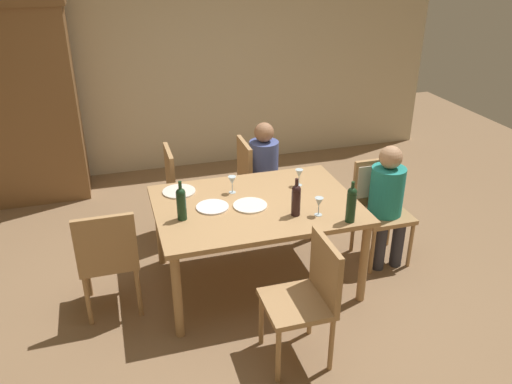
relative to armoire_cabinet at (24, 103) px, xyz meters
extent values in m
plane|color=#846647|center=(1.92, -2.33, -1.10)|extent=(10.00, 10.00, 0.00)
cube|color=beige|center=(1.92, 0.45, 0.25)|extent=(6.40, 0.12, 2.70)
cube|color=brown|center=(0.00, 0.00, -0.05)|extent=(1.10, 0.56, 2.10)
cube|color=brown|center=(0.00, 0.00, 1.04)|extent=(1.18, 0.62, 0.08)
cube|color=#A87F51|center=(1.92, -2.33, -0.36)|extent=(1.63, 1.16, 0.04)
cylinder|color=#A87F51|center=(1.17, -2.84, -0.74)|extent=(0.07, 0.07, 0.72)
cylinder|color=#A87F51|center=(2.66, -2.84, -0.74)|extent=(0.07, 0.07, 0.72)
cylinder|color=#A87F51|center=(1.17, -1.82, -0.74)|extent=(0.07, 0.07, 0.72)
cylinder|color=#A87F51|center=(2.66, -1.82, -0.74)|extent=(0.07, 0.07, 0.72)
cylinder|color=#A87F51|center=(2.47, -1.18, -0.88)|extent=(0.04, 0.04, 0.44)
cylinder|color=#A87F51|center=(2.47, -1.56, -0.88)|extent=(0.04, 0.04, 0.44)
cylinder|color=#A87F51|center=(2.09, -1.18, -0.88)|extent=(0.04, 0.04, 0.44)
cylinder|color=#A87F51|center=(2.09, -1.56, -0.88)|extent=(0.04, 0.04, 0.44)
cube|color=#A87F51|center=(2.28, -1.37, -0.64)|extent=(0.44, 0.44, 0.04)
cube|color=#A87F51|center=(2.08, -1.37, -0.40)|extent=(0.04, 0.44, 0.44)
cylinder|color=#A87F51|center=(3.30, -2.52, -0.88)|extent=(0.04, 0.04, 0.44)
cylinder|color=#A87F51|center=(2.92, -2.52, -0.88)|extent=(0.04, 0.04, 0.44)
cylinder|color=#A87F51|center=(3.30, -2.14, -0.88)|extent=(0.04, 0.04, 0.44)
cylinder|color=#A87F51|center=(2.92, -2.14, -0.88)|extent=(0.04, 0.04, 0.44)
cube|color=#A87F51|center=(3.11, -2.33, -0.64)|extent=(0.44, 0.44, 0.04)
cube|color=#A87F51|center=(3.11, -2.13, -0.40)|extent=(0.44, 0.04, 0.44)
cube|color=beige|center=(3.11, -2.13, -0.38)|extent=(0.40, 0.07, 0.31)
cylinder|color=#A87F51|center=(1.73, -3.48, -0.88)|extent=(0.04, 0.04, 0.44)
cylinder|color=#A87F51|center=(1.73, -3.10, -0.88)|extent=(0.04, 0.04, 0.44)
cylinder|color=#A87F51|center=(2.11, -3.48, -0.88)|extent=(0.04, 0.04, 0.44)
cylinder|color=#A87F51|center=(2.11, -3.10, -0.88)|extent=(0.04, 0.04, 0.44)
cube|color=#A87F51|center=(1.92, -3.29, -0.64)|extent=(0.44, 0.44, 0.04)
cube|color=#A87F51|center=(2.12, -3.29, -0.40)|extent=(0.04, 0.44, 0.44)
cylinder|color=#A87F51|center=(0.53, -2.14, -0.88)|extent=(0.04, 0.04, 0.44)
cylinder|color=#A87F51|center=(0.91, -2.14, -0.88)|extent=(0.04, 0.04, 0.44)
cylinder|color=#A87F51|center=(0.53, -2.52, -0.88)|extent=(0.04, 0.04, 0.44)
cylinder|color=#A87F51|center=(0.91, -2.52, -0.88)|extent=(0.04, 0.04, 0.44)
cube|color=#A87F51|center=(0.72, -2.33, -0.64)|extent=(0.44, 0.44, 0.04)
cube|color=#A87F51|center=(0.72, -2.53, -0.40)|extent=(0.44, 0.04, 0.44)
cylinder|color=#A87F51|center=(1.74, -1.18, -0.88)|extent=(0.04, 0.04, 0.44)
cylinder|color=#A87F51|center=(1.74, -1.56, -0.88)|extent=(0.04, 0.04, 0.44)
cylinder|color=#A87F51|center=(1.36, -1.18, -0.88)|extent=(0.04, 0.04, 0.44)
cylinder|color=#A87F51|center=(1.36, -1.56, -0.88)|extent=(0.04, 0.04, 0.44)
cube|color=#A87F51|center=(1.55, -1.37, -0.64)|extent=(0.44, 0.44, 0.04)
cube|color=#A87F51|center=(1.35, -1.37, -0.40)|extent=(0.04, 0.44, 0.44)
cylinder|color=#33333D|center=(2.42, -1.28, -0.87)|extent=(0.11, 0.11, 0.46)
cylinder|color=#33333D|center=(2.42, -1.46, -0.87)|extent=(0.11, 0.11, 0.46)
cylinder|color=#475699|center=(2.28, -1.37, -0.42)|extent=(0.29, 0.29, 0.44)
sphere|color=#996B4C|center=(2.28, -1.37, -0.10)|extent=(0.19, 0.19, 0.19)
cylinder|color=#33333D|center=(3.20, -2.47, -0.87)|extent=(0.11, 0.11, 0.46)
cylinder|color=#33333D|center=(3.02, -2.47, -0.87)|extent=(0.11, 0.11, 0.46)
cylinder|color=teal|center=(3.11, -2.33, -0.41)|extent=(0.30, 0.30, 0.46)
sphere|color=tan|center=(3.11, -2.33, -0.08)|extent=(0.20, 0.20, 0.20)
cylinder|color=#19381E|center=(2.51, -2.82, -0.22)|extent=(0.07, 0.07, 0.23)
sphere|color=#19381E|center=(2.51, -2.82, -0.10)|extent=(0.07, 0.07, 0.07)
cylinder|color=#19381E|center=(2.51, -2.82, -0.05)|extent=(0.03, 0.03, 0.07)
cylinder|color=black|center=(2.15, -2.61, -0.24)|extent=(0.07, 0.07, 0.21)
sphere|color=black|center=(2.15, -2.61, -0.12)|extent=(0.07, 0.07, 0.07)
cylinder|color=black|center=(2.15, -2.61, -0.07)|extent=(0.03, 0.03, 0.08)
cylinder|color=#19381E|center=(1.30, -2.42, -0.24)|extent=(0.07, 0.07, 0.21)
sphere|color=#19381E|center=(1.30, -2.42, -0.12)|extent=(0.07, 0.07, 0.07)
cylinder|color=#19381E|center=(1.30, -2.42, -0.07)|extent=(0.03, 0.03, 0.09)
cylinder|color=silver|center=(1.78, -2.09, -0.34)|extent=(0.06, 0.06, 0.00)
cylinder|color=silver|center=(1.78, -2.09, -0.30)|extent=(0.01, 0.01, 0.07)
cone|color=silver|center=(1.78, -2.09, -0.23)|extent=(0.07, 0.07, 0.07)
cylinder|color=silver|center=(2.37, -2.11, -0.34)|extent=(0.06, 0.06, 0.00)
cylinder|color=silver|center=(2.37, -2.11, -0.30)|extent=(0.01, 0.01, 0.07)
cone|color=silver|center=(2.37, -2.11, -0.23)|extent=(0.07, 0.07, 0.07)
cylinder|color=silver|center=(2.32, -2.66, -0.34)|extent=(0.06, 0.06, 0.00)
cylinder|color=silver|center=(2.32, -2.66, -0.30)|extent=(0.01, 0.01, 0.07)
cone|color=silver|center=(2.32, -2.66, -0.23)|extent=(0.07, 0.07, 0.07)
cylinder|color=white|center=(1.56, -2.31, -0.33)|extent=(0.26, 0.26, 0.01)
cylinder|color=silver|center=(1.35, -1.95, -0.33)|extent=(0.28, 0.28, 0.01)
cylinder|color=white|center=(1.86, -2.37, -0.33)|extent=(0.27, 0.27, 0.01)
cube|color=brown|center=(1.90, -1.37, -0.99)|extent=(0.14, 0.29, 0.22)
camera|label=1|loc=(0.85, -5.91, 1.59)|focal=36.31mm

